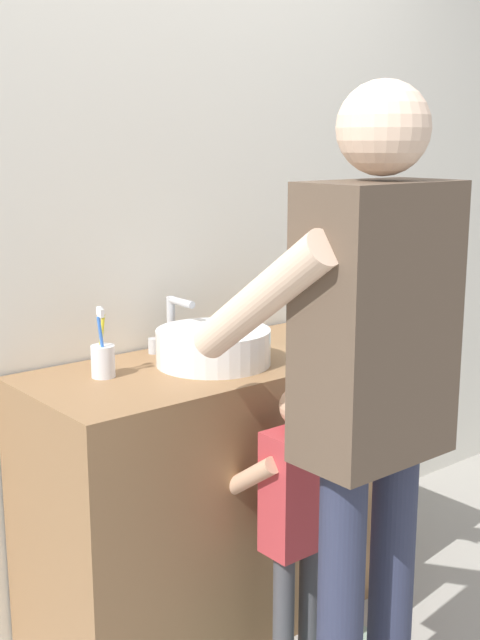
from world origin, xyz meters
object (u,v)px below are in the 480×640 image
Objects in this scene: child_toddler at (296,506)px; soap_bottle at (302,324)px; toothbrush_cup at (103,359)px; adult_parent at (370,364)px.

soap_bottle is at bearing 45.22° from child_toddler.
toothbrush_cup reaches higher than soap_bottle.
soap_bottle is 0.10× the size of adult_parent.
soap_bottle is 0.18× the size of child_toddler.
soap_bottle is 0.78m from adult_parent.
toothbrush_cup is at bearing 125.35° from child_toddler.
child_toddler is at bearing -54.65° from toothbrush_cup.
adult_parent reaches higher than child_toddler.
adult_parent is at bearing -121.49° from soap_bottle.
adult_parent reaches higher than soap_bottle.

